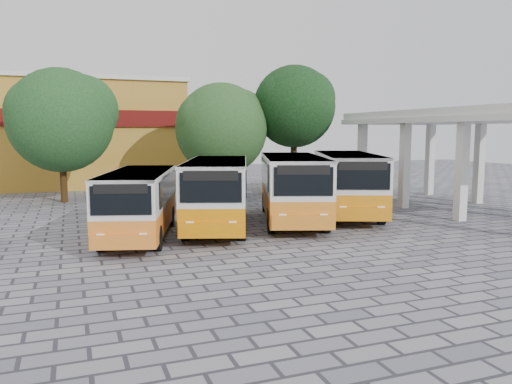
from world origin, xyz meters
name	(u,v)px	position (x,y,z in m)	size (l,w,h in m)	color
ground	(334,241)	(0.00, 0.00, 0.00)	(90.00, 90.00, 0.00)	slate
terminal_shelter	(474,119)	(10.50, 4.00, 4.91)	(6.80, 15.80, 5.40)	silver
shophouse_block	(50,133)	(-11.00, 25.99, 4.16)	(20.40, 10.40, 8.30)	#B27D24
bus_far_left	(139,199)	(-7.03, 3.29, 1.54)	(4.22, 7.85, 2.67)	orange
bus_centre_left	(217,189)	(-3.53, 4.17, 1.73)	(5.10, 8.85, 2.99)	#D47700
bus_centre_right	(293,184)	(0.23, 4.44, 1.79)	(5.26, 9.17, 3.10)	orange
bus_far_right	(347,180)	(3.67, 5.26, 1.81)	(5.71, 9.29, 3.13)	orange
tree_left	(62,117)	(-9.92, 15.24, 5.12)	(6.49, 6.18, 8.00)	#3E260F
tree_middle	(222,126)	(-0.04, 15.05, 4.61)	(6.38, 6.07, 7.44)	black
tree_right	(295,104)	(4.97, 14.50, 6.12)	(5.86, 5.58, 8.73)	#302514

